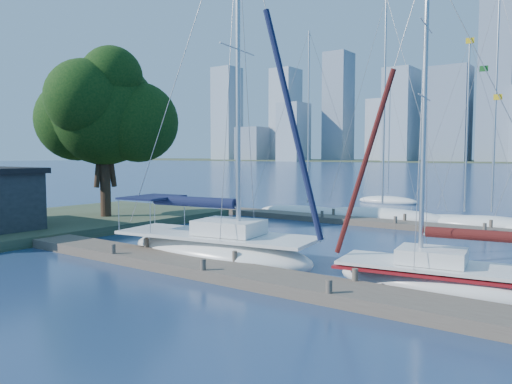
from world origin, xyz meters
The scene contains 12 objects.
ground centered at (0.00, 0.00, 0.00)m, with size 700.00×700.00×0.00m, color navy.
near_dock centered at (0.00, 0.00, 0.20)m, with size 26.00×2.00×0.40m, color brown.
far_dock centered at (2.00, 16.00, 0.18)m, with size 30.00×1.80×0.36m, color brown.
shore centered at (-17.00, 3.00, 0.25)m, with size 12.00×22.00×0.50m, color #38472D.
tree centered at (-15.02, 6.34, 7.36)m, with size 8.86×8.05×11.16m.
sailboat_navy centered at (-2.04, 2.17, 1.16)m, with size 9.84×4.50×15.69m.
sailboat_maroon centered at (7.42, 2.75, 0.92)m, with size 7.86×3.54×11.36m.
bg_boat_0 centered at (-6.65, 17.87, 0.26)m, with size 8.52×5.15×13.69m.
bg_boat_1 centered at (-1.24, 18.70, 0.30)m, with size 9.73×4.51×15.40m.
bg_boat_2 centered at (4.01, 19.10, 0.24)m, with size 6.80×3.21×11.80m.
bg_boat_3 centered at (5.68, 18.64, 0.29)m, with size 7.52×4.10×14.62m.
bg_boat_6 centered at (-5.51, 30.64, 0.24)m, with size 5.95×3.25×11.24m.
Camera 1 is at (11.80, -13.88, 4.49)m, focal length 35.00 mm.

